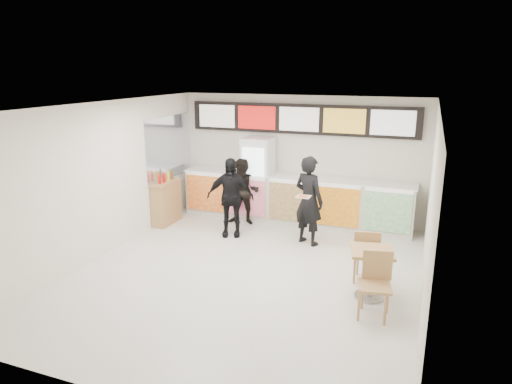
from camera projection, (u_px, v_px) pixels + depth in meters
The scene contains 15 objects.
floor at pixel (246, 273), 8.28m from camera, with size 7.00×7.00×0.00m, color beige.
ceiling at pixel (245, 106), 7.50m from camera, with size 7.00×7.00×0.00m, color white.
wall_back at pixel (300, 158), 11.05m from camera, with size 6.00×6.00×0.00m, color silver.
wall_left at pixel (103, 179), 8.91m from camera, with size 7.00×7.00×0.00m, color silver.
wall_right at pixel (430, 213), 6.86m from camera, with size 7.00×7.00×0.00m, color silver.
service_counter at pixel (294, 199), 10.92m from camera, with size 5.56×0.77×1.14m.
menu_board at pixel (300, 119), 10.72m from camera, with size 5.50×0.14×0.70m.
drinks_fridge at pixel (258, 178), 11.14m from camera, with size 0.70×0.67×2.00m.
mirror_panel at pixel (169, 147), 11.06m from camera, with size 0.01×2.00×1.50m, color #B2B7BF.
customer_main at pixel (309, 201), 9.48m from camera, with size 0.69×0.45×1.89m, color black.
customer_left at pixel (244, 192), 10.75m from camera, with size 0.77×0.60×1.58m, color black.
customer_mid at pixel (230, 197), 9.96m from camera, with size 1.03×0.43×1.75m, color black.
pizza_slice at pixel (303, 196), 9.01m from camera, with size 0.36×0.36×0.02m.
cafe_table at pixel (371, 265), 7.27m from camera, with size 0.80×1.73×0.98m.
condiment_ledge at pixel (167, 202), 10.86m from camera, with size 0.37×0.91×1.22m.
Camera 1 is at (2.86, -7.05, 3.60)m, focal length 32.00 mm.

